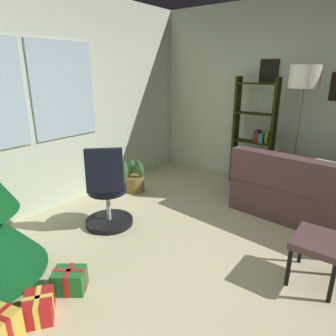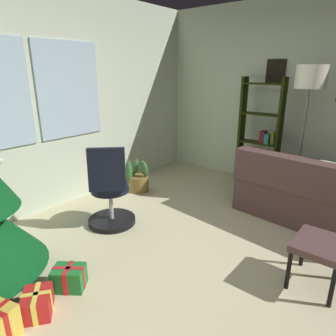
# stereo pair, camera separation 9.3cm
# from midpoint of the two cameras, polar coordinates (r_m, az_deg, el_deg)

# --- Properties ---
(ground_plane) EXTENTS (4.89, 5.19, 0.10)m
(ground_plane) POSITION_cam_midpoint_polar(r_m,az_deg,el_deg) (2.99, 12.36, -19.66)
(ground_plane) COLOR beige
(wall_back_with_windows) EXTENTS (4.89, 0.12, 2.75)m
(wall_back_with_windows) POSITION_cam_midpoint_polar(r_m,az_deg,el_deg) (4.18, -21.76, 11.73)
(wall_back_with_windows) COLOR beige
(wall_back_with_windows) RESTS_ON ground_plane
(wall_right_with_frames) EXTENTS (0.12, 5.19, 2.75)m
(wall_right_with_frames) POSITION_cam_midpoint_polar(r_m,az_deg,el_deg) (4.79, 26.67, 11.73)
(wall_right_with_frames) COLOR beige
(wall_right_with_frames) RESTS_ON ground_plane
(couch) EXTENTS (1.52, 2.02, 0.83)m
(couch) POSITION_cam_midpoint_polar(r_m,az_deg,el_deg) (4.09, 27.24, -4.79)
(couch) COLOR #513737
(couch) RESTS_ON ground_plane
(footstool) EXTENTS (0.47, 0.39, 0.42)m
(footstool) POSITION_cam_midpoint_polar(r_m,az_deg,el_deg) (2.88, 25.92, -13.05)
(footstool) COLOR #513737
(footstool) RESTS_ON ground_plane
(gift_box_red) EXTENTS (0.31, 0.32, 0.19)m
(gift_box_red) POSITION_cam_midpoint_polar(r_m,az_deg,el_deg) (2.65, -24.44, -23.04)
(gift_box_red) COLOR red
(gift_box_red) RESTS_ON ground_plane
(gift_box_green) EXTENTS (0.31, 0.32, 0.20)m
(gift_box_green) POSITION_cam_midpoint_polar(r_m,az_deg,el_deg) (2.79, -19.20, -19.60)
(gift_box_green) COLOR #1E722D
(gift_box_green) RESTS_ON ground_plane
(office_chair) EXTENTS (0.60, 0.60, 0.98)m
(office_chair) POSITION_cam_midpoint_polar(r_m,az_deg,el_deg) (3.52, -12.25, -5.32)
(office_chair) COLOR black
(office_chair) RESTS_ON ground_plane
(bookshelf) EXTENTS (0.18, 0.64, 1.67)m
(bookshelf) POSITION_cam_midpoint_polar(r_m,az_deg,el_deg) (4.86, 15.54, 5.33)
(bookshelf) COLOR black
(bookshelf) RESTS_ON ground_plane
(floor_lamp) EXTENTS (0.37, 0.37, 1.83)m
(floor_lamp) POSITION_cam_midpoint_polar(r_m,az_deg,el_deg) (4.22, 23.84, 14.02)
(floor_lamp) COLOR slate
(floor_lamp) RESTS_ON ground_plane
(potted_plant) EXTENTS (0.41, 0.32, 0.52)m
(potted_plant) POSITION_cam_midpoint_polar(r_m,az_deg,el_deg) (4.53, -7.03, -2.07)
(potted_plant) COLOR olive
(potted_plant) RESTS_ON ground_plane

